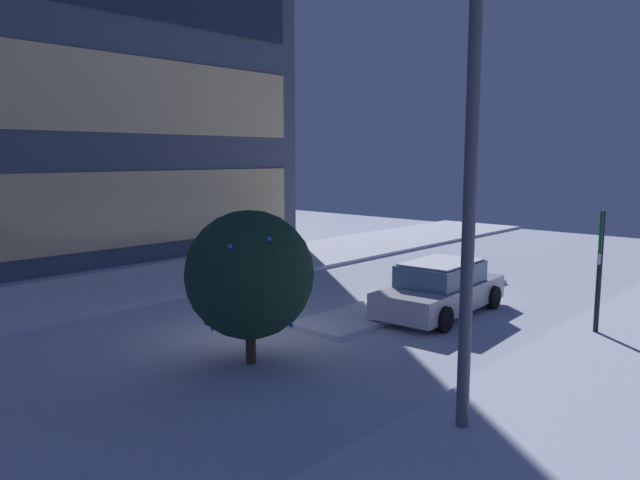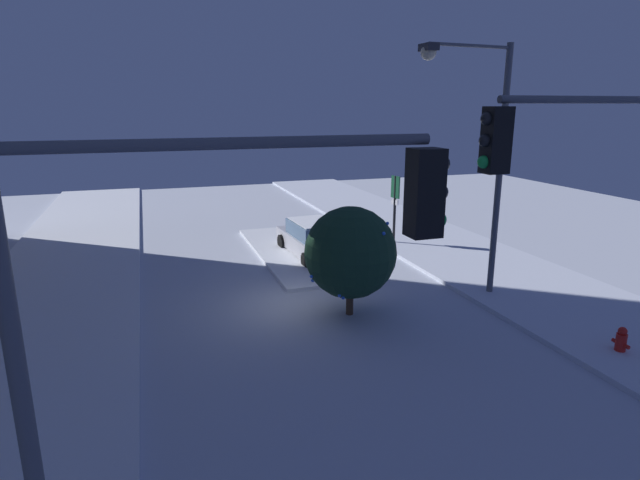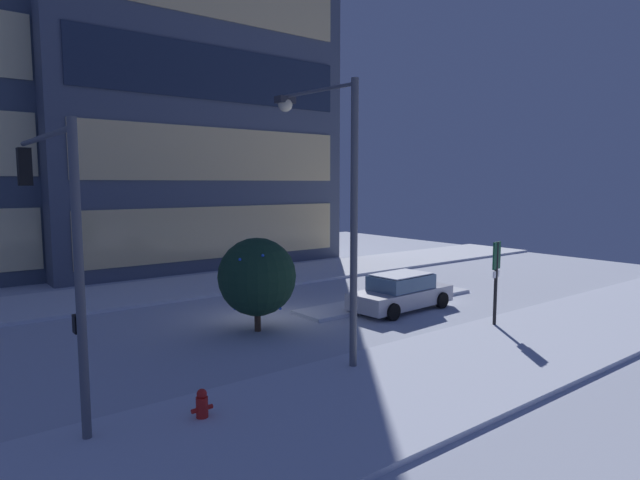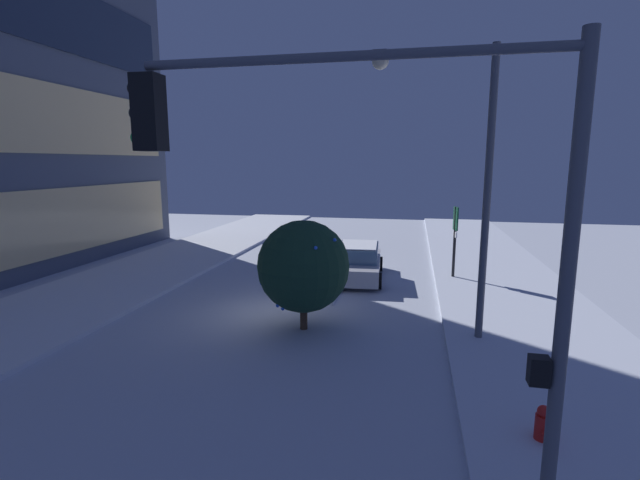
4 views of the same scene
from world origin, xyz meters
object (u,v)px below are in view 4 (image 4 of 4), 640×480
(traffic_light_corner_near_left, at_px, (384,203))
(parking_info_sign, at_px, (455,233))
(decorated_tree_median, at_px, (303,266))
(fire_hydrant, at_px, (542,427))
(street_lamp_arched, at_px, (456,154))
(car_near, at_px, (358,262))

(traffic_light_corner_near_left, bearing_deg, parking_info_sign, -98.76)
(parking_info_sign, xyz_separation_m, decorated_tree_median, (-6.86, 4.84, -0.07))
(fire_hydrant, bearing_deg, parking_info_sign, 2.93)
(traffic_light_corner_near_left, height_order, street_lamp_arched, street_lamp_arched)
(street_lamp_arched, distance_m, parking_info_sign, 7.60)
(car_near, distance_m, traffic_light_corner_near_left, 13.74)
(parking_info_sign, bearing_deg, street_lamp_arched, 72.84)
(decorated_tree_median, bearing_deg, parking_info_sign, -35.23)
(street_lamp_arched, relative_size, parking_info_sign, 2.54)
(car_near, height_order, parking_info_sign, parking_info_sign)
(street_lamp_arched, distance_m, decorated_tree_median, 5.24)
(traffic_light_corner_near_left, bearing_deg, street_lamp_arched, -101.62)
(car_near, xyz_separation_m, parking_info_sign, (0.62, -3.96, 1.28))
(street_lamp_arched, relative_size, fire_hydrant, 10.25)
(decorated_tree_median, bearing_deg, fire_hydrant, -130.58)
(traffic_light_corner_near_left, relative_size, street_lamp_arched, 0.81)
(traffic_light_corner_near_left, xyz_separation_m, decorated_tree_median, (6.86, 2.73, -2.51))
(fire_hydrant, relative_size, decorated_tree_median, 0.23)
(parking_info_sign, bearing_deg, decorated_tree_median, 43.47)
(traffic_light_corner_near_left, xyz_separation_m, parking_info_sign, (13.72, -2.11, -2.44))
(street_lamp_arched, bearing_deg, parking_info_sign, -101.11)
(car_near, relative_size, parking_info_sign, 1.55)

